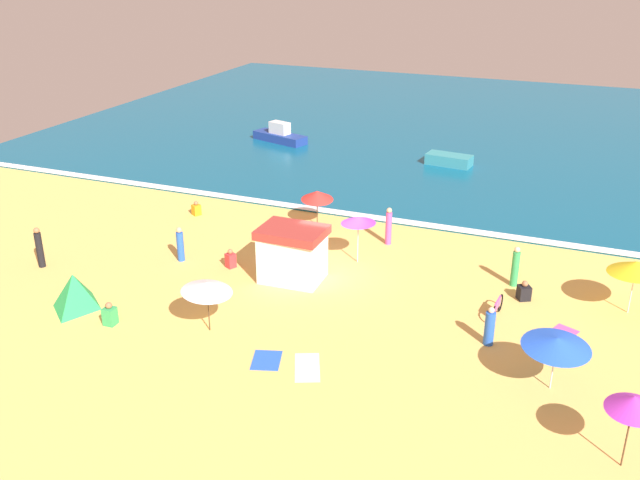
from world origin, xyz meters
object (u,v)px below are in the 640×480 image
Objects in this scene: beachgoer_1 at (524,292)px; beachgoer_6 at (110,315)px; beachgoer_8 at (180,245)px; beachgoer_4 at (389,226)px; beach_umbrella_0 at (636,267)px; beach_umbrella_3 at (634,403)px; beachgoer_0 at (39,248)px; beachgoer_2 at (490,327)px; beach_umbrella_5 at (317,195)px; small_boat_0 at (449,160)px; lifeguard_cabana at (292,253)px; beach_umbrella_4 at (207,287)px; beach_umbrella_2 at (358,220)px; small_boat_1 at (280,135)px; beachgoer_5 at (231,259)px; beach_umbrella_1 at (557,343)px; parked_bicycle at (497,308)px; beachgoer_7 at (515,267)px; beachgoer_3 at (196,209)px; beach_tent at (75,291)px.

beachgoer_6 is (-14.49, -8.10, 0.06)m from beachgoer_1.
beachgoer_4 is at bearing 33.36° from beachgoer_8.
beach_umbrella_0 reaches higher than beachgoer_4.
beachgoer_6 is (-18.34, 1.14, -1.71)m from beach_umbrella_3.
beachgoer_2 is (19.93, 0.87, -0.22)m from beachgoer_0.
beach_umbrella_3 is 20.22m from beach_umbrella_5.
small_boat_0 is (-6.96, 17.30, 0.10)m from beachgoer_1.
beachgoer_8 is at bearing -178.37° from lifeguard_cabana.
beach_umbrella_4 is (-1.13, -5.20, 0.60)m from lifeguard_cabana.
beach_umbrella_3 is at bearing -49.78° from beachgoer_4.
beachgoer_6 is 6.15m from beachgoer_8.
beach_umbrella_2 is 0.51× the size of small_boat_1.
small_boat_0 is at bearing 81.21° from beach_umbrella_4.
small_boat_0 is (-10.81, 26.53, -1.67)m from beach_umbrella_3.
beach_umbrella_4 is at bearing -69.41° from beachgoer_5.
beach_umbrella_1 is at bearing -37.32° from beach_umbrella_2.
beachgoer_1 is (0.80, 1.86, -0.04)m from parked_bicycle.
beachgoer_4 is at bearing 131.68° from beach_umbrella_1.
beach_umbrella_3 is at bearing -9.90° from beachgoer_0.
beachgoer_7 is (6.31, -2.30, -0.06)m from beachgoer_4.
beach_umbrella_4 reaches higher than beachgoer_3.
beach_tent is 2.57× the size of beachgoer_1.
beachgoer_3 is (-8.03, 5.21, -0.90)m from lifeguard_cabana.
beach_umbrella_3 is 16.67m from beachgoer_4.
beach_umbrella_1 is at bearing -69.83° from small_boat_0.
beachgoer_7 reaches higher than small_boat_1.
beachgoer_1 is (-4.00, -0.42, -1.66)m from beach_umbrella_0.
beachgoer_0 reaches higher than beachgoer_2.
small_boat_1 is at bearing 87.65° from beachgoer_0.
beach_tent is at bearing -137.05° from beach_umbrella_2.
beach_umbrella_0 is at bearing -15.61° from beachgoer_4.
beach_umbrella_1 is 6.47m from beachgoer_1.
lifeguard_cabana is 1.68× the size of beachgoer_8.
beachgoer_6 is (-18.49, -8.52, -1.60)m from beach_umbrella_0.
beach_umbrella_3 is (11.42, -10.14, 0.05)m from beach_umbrella_2.
beachgoer_1 is (9.59, 1.84, -0.88)m from lifeguard_cabana.
beachgoer_3 is 0.43× the size of beachgoer_7.
beachgoer_2 is at bearing 12.16° from beach_tent.
small_boat_1 is at bearing 132.96° from parked_bicycle.
beachgoer_4 is (-10.73, 12.69, -1.20)m from beach_umbrella_3.
small_boat_1 is at bearing 174.83° from small_boat_0.
beach_umbrella_3 reaches higher than beach_umbrella_0.
lifeguard_cabana is 3.21m from beachgoer_5.
lifeguard_cabana reaches higher than beachgoer_2.
beach_umbrella_5 is 0.50× the size of small_boat_1.
beach_umbrella_0 is 1.37× the size of beachgoer_4.
beachgoer_1 is at bearing 8.05° from beachgoer_5.
beachgoer_0 is at bearing -171.16° from parked_bicycle.
lifeguard_cabana is 3.52m from beach_umbrella_2.
beachgoer_0 is (-11.08, -3.11, -0.30)m from lifeguard_cabana.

